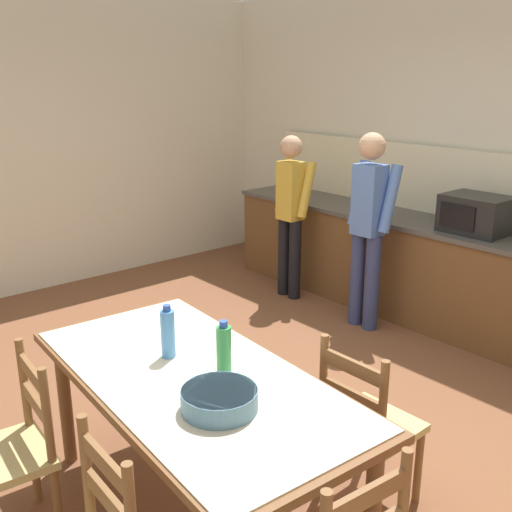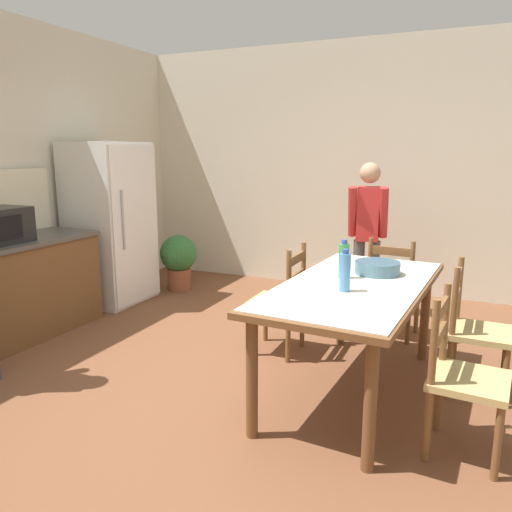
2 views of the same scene
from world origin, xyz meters
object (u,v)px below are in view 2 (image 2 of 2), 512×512
(dining_table, at_px, (354,295))
(bottle_off_centre, at_px, (344,260))
(chair_side_far_right, at_px, (281,301))
(person_by_table, at_px, (367,231))
(refrigerator, at_px, (110,223))
(chair_head_end, at_px, (393,289))
(chair_side_near_right, at_px, (475,330))
(serving_bowl, at_px, (377,267))
(potted_plant, at_px, (179,258))
(bottle_near_centre, at_px, (345,272))
(chair_side_near_left, at_px, (462,377))

(dining_table, bearing_deg, bottle_off_centre, 46.78)
(chair_side_far_right, distance_m, person_by_table, 1.43)
(refrigerator, bearing_deg, chair_head_end, -87.54)
(chair_side_near_right, height_order, chair_side_far_right, same)
(bottle_off_centre, relative_size, serving_bowl, 0.84)
(potted_plant, bearing_deg, chair_side_near_right, -112.83)
(refrigerator, distance_m, chair_side_near_right, 3.81)
(chair_head_end, xyz_separation_m, person_by_table, (0.55, 0.36, 0.42))
(potted_plant, bearing_deg, dining_table, -124.68)
(chair_side_far_right, bearing_deg, refrigerator, -105.95)
(serving_bowl, relative_size, chair_side_near_right, 0.35)
(bottle_near_centre, xyz_separation_m, chair_side_near_right, (0.59, -0.78, -0.47))
(refrigerator, distance_m, person_by_table, 2.75)
(potted_plant, bearing_deg, refrigerator, 147.36)
(serving_bowl, bearing_deg, chair_side_far_right, 79.62)
(dining_table, relative_size, chair_side_far_right, 2.08)
(bottle_near_centre, height_order, chair_head_end, bottle_near_centre)
(chair_head_end, distance_m, person_by_table, 0.78)
(refrigerator, bearing_deg, chair_side_near_right, -100.87)
(refrigerator, distance_m, chair_side_far_right, 2.37)
(chair_side_near_right, height_order, chair_head_end, same)
(chair_side_near_right, bearing_deg, refrigerator, 81.04)
(serving_bowl, bearing_deg, person_by_table, 14.41)
(dining_table, xyz_separation_m, chair_side_near_left, (-0.46, -0.71, -0.26))
(chair_side_near_right, xyz_separation_m, potted_plant, (1.38, 3.29, -0.06))
(dining_table, xyz_separation_m, serving_bowl, (0.32, -0.09, 0.14))
(chair_head_end, bearing_deg, serving_bowl, 96.00)
(bottle_near_centre, bearing_deg, refrigerator, 66.03)
(chair_side_near_left, distance_m, chair_side_far_right, 1.69)
(bottle_off_centre, xyz_separation_m, chair_side_near_left, (-0.56, -0.81, -0.47))
(potted_plant, bearing_deg, person_by_table, -89.67)
(dining_table, distance_m, potted_plant, 3.08)
(bottle_off_centre, xyz_separation_m, person_by_table, (1.66, 0.18, -0.04))
(chair_side_near_right, bearing_deg, bottle_near_centre, 129.29)
(chair_side_near_left, relative_size, chair_head_end, 1.00)
(serving_bowl, height_order, chair_head_end, chair_head_end)
(chair_side_far_right, xyz_separation_m, potted_plant, (1.28, 1.82, -0.06))
(chair_side_near_left, relative_size, person_by_table, 0.59)
(chair_side_near_left, bearing_deg, dining_table, 62.01)
(chair_side_far_right, bearing_deg, dining_table, 56.26)
(person_by_table, relative_size, potted_plant, 2.31)
(chair_head_end, relative_size, potted_plant, 1.36)
(serving_bowl, relative_size, chair_side_near_left, 0.35)
(bottle_near_centre, relative_size, chair_side_near_right, 0.30)
(serving_bowl, bearing_deg, chair_side_near_right, -85.96)
(bottle_near_centre, height_order, bottle_off_centre, same)
(dining_table, distance_m, person_by_table, 1.79)
(chair_head_end, xyz_separation_m, potted_plant, (0.54, 2.60, -0.06))
(chair_side_near_right, bearing_deg, dining_table, 117.45)
(chair_side_near_right, distance_m, chair_side_far_right, 1.47)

